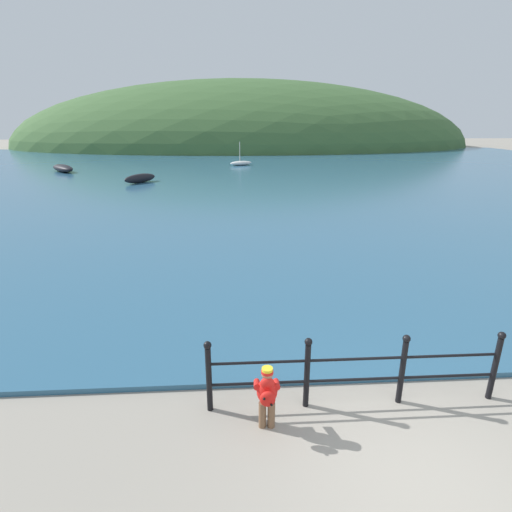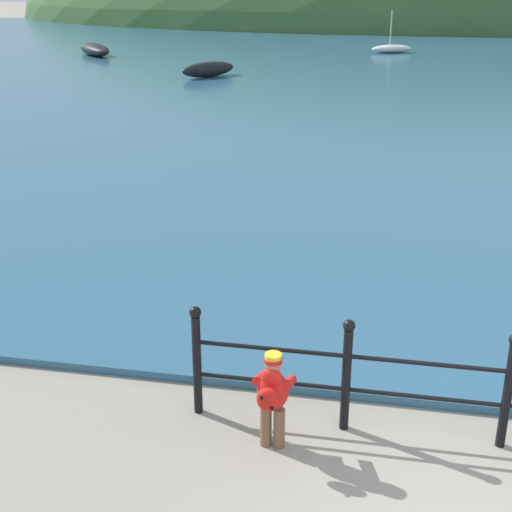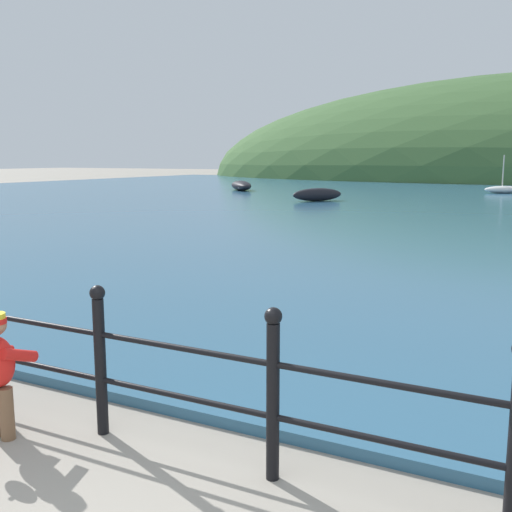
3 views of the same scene
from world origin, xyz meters
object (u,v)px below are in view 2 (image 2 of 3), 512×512
object	(u,v)px
boat_mid_harbor	(95,49)
boat_red_dinghy	(392,49)
boat_blue_hull	(208,69)
child_in_coat	(272,393)

from	to	relation	value
boat_mid_harbor	boat_red_dinghy	bearing A→B (deg)	15.32
boat_mid_harbor	boat_blue_hull	distance (m)	10.63
child_in_coat	boat_mid_harbor	distance (m)	34.64
boat_mid_harbor	boat_blue_hull	bearing A→B (deg)	-40.93
child_in_coat	boat_red_dinghy	size ratio (longest dim) A/B	0.42
boat_mid_harbor	boat_blue_hull	xyz separation A→B (m)	(8.03, -6.96, 0.01)
boat_red_dinghy	boat_blue_hull	bearing A→B (deg)	-123.64
boat_red_dinghy	boat_mid_harbor	bearing A→B (deg)	-164.68
boat_blue_hull	boat_red_dinghy	distance (m)	13.46
boat_mid_harbor	boat_red_dinghy	size ratio (longest dim) A/B	1.53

